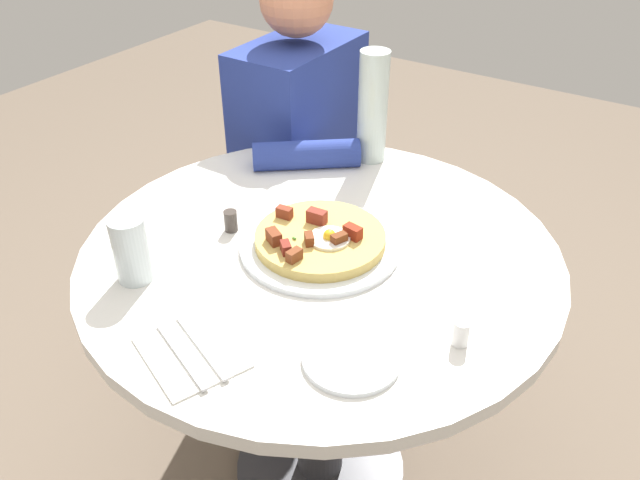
# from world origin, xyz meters

# --- Properties ---
(ground_plane) EXTENTS (6.00, 6.00, 0.00)m
(ground_plane) POSITION_xyz_m (0.00, 0.00, 0.00)
(ground_plane) COLOR #6B5B4C
(dining_table) EXTENTS (0.97, 0.97, 0.71)m
(dining_table) POSITION_xyz_m (0.00, 0.00, 0.54)
(dining_table) COLOR silver
(dining_table) RESTS_ON ground_plane
(person_seated) EXTENTS (0.52, 0.44, 1.14)m
(person_seated) POSITION_xyz_m (-0.49, -0.39, 0.51)
(person_seated) COLOR #2D2D33
(person_seated) RESTS_ON ground_plane
(pizza_plate) EXTENTS (0.32, 0.32, 0.01)m
(pizza_plate) POSITION_xyz_m (0.00, 0.00, 0.72)
(pizza_plate) COLOR white
(pizza_plate) RESTS_ON dining_table
(breakfast_pizza) EXTENTS (0.26, 0.26, 0.05)m
(breakfast_pizza) POSITION_xyz_m (0.00, 0.00, 0.74)
(breakfast_pizza) COLOR tan
(breakfast_pizza) RESTS_ON pizza_plate
(bread_plate) EXTENTS (0.16, 0.16, 0.01)m
(bread_plate) POSITION_xyz_m (0.24, 0.21, 0.72)
(bread_plate) COLOR white
(bread_plate) RESTS_ON dining_table
(napkin) EXTENTS (0.19, 0.21, 0.00)m
(napkin) POSITION_xyz_m (0.37, -0.01, 0.71)
(napkin) COLOR white
(napkin) RESTS_ON dining_table
(fork) EXTENTS (0.08, 0.17, 0.00)m
(fork) POSITION_xyz_m (0.38, -0.02, 0.72)
(fork) COLOR silver
(fork) RESTS_ON napkin
(knife) EXTENTS (0.08, 0.17, 0.00)m
(knife) POSITION_xyz_m (0.35, -0.01, 0.72)
(knife) COLOR silver
(knife) RESTS_ON napkin
(water_glass) EXTENTS (0.07, 0.07, 0.13)m
(water_glass) POSITION_xyz_m (0.27, -0.24, 0.78)
(water_glass) COLOR silver
(water_glass) RESTS_ON dining_table
(water_bottle) EXTENTS (0.07, 0.07, 0.27)m
(water_bottle) POSITION_xyz_m (-0.40, -0.11, 0.85)
(water_bottle) COLOR silver
(water_bottle) RESTS_ON dining_table
(salt_shaker) EXTENTS (0.03, 0.03, 0.05)m
(salt_shaker) POSITION_xyz_m (0.11, 0.34, 0.74)
(salt_shaker) COLOR white
(salt_shaker) RESTS_ON dining_table
(pepper_shaker) EXTENTS (0.03, 0.03, 0.05)m
(pepper_shaker) POSITION_xyz_m (0.05, -0.19, 0.74)
(pepper_shaker) COLOR #3F3833
(pepper_shaker) RESTS_ON dining_table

